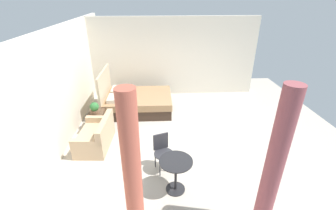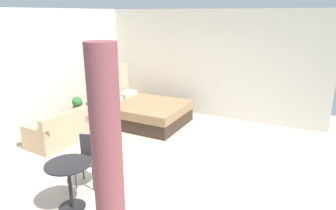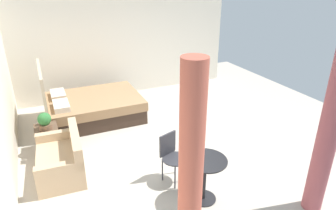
# 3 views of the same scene
# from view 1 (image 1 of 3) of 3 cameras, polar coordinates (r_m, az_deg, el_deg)

# --- Properties ---
(ground_plane) EXTENTS (9.04, 9.12, 0.02)m
(ground_plane) POSITION_cam_1_polar(r_m,az_deg,el_deg) (6.48, 3.51, -7.58)
(ground_plane) COLOR #B2A899
(wall_back) EXTENTS (9.04, 0.12, 2.87)m
(wall_back) POSITION_cam_1_polar(r_m,az_deg,el_deg) (6.21, -25.42, 3.35)
(wall_back) COLOR silver
(wall_back) RESTS_ON ground
(wall_right) EXTENTS (0.12, 6.12, 2.87)m
(wall_right) POSITION_cam_1_polar(r_m,az_deg,el_deg) (8.67, 1.40, 11.78)
(wall_right) COLOR silver
(wall_right) RESTS_ON ground
(bed) EXTENTS (1.69, 2.19, 1.39)m
(bed) POSITION_cam_1_polar(r_m,az_deg,el_deg) (7.73, -7.88, 0.84)
(bed) COLOR #38281E
(bed) RESTS_ON ground
(couch) EXTENTS (1.30, 0.83, 0.76)m
(couch) POSITION_cam_1_polar(r_m,az_deg,el_deg) (6.21, -17.39, -7.48)
(couch) COLOR tan
(couch) RESTS_ON ground
(nightstand) EXTENTS (0.46, 0.43, 0.51)m
(nightstand) POSITION_cam_1_polar(r_m,az_deg,el_deg) (7.00, -17.16, -3.50)
(nightstand) COLOR brown
(nightstand) RESTS_ON ground
(potted_plant) EXTENTS (0.25, 0.25, 0.34)m
(potted_plant) POSITION_cam_1_polar(r_m,az_deg,el_deg) (6.72, -17.78, -0.75)
(potted_plant) COLOR brown
(potted_plant) RESTS_ON nightstand
(vase) EXTENTS (0.12, 0.12, 0.18)m
(vase) POSITION_cam_1_polar(r_m,az_deg,el_deg) (6.96, -17.51, -0.55)
(vase) COLOR silver
(vase) RESTS_ON nightstand
(balcony_table) EXTENTS (0.65, 0.65, 0.72)m
(balcony_table) POSITION_cam_1_polar(r_m,az_deg,el_deg) (4.60, 1.94, -15.82)
(balcony_table) COLOR black
(balcony_table) RESTS_ON ground
(cafe_chair_near_window) EXTENTS (0.55, 0.55, 0.83)m
(cafe_chair_near_window) POSITION_cam_1_polar(r_m,az_deg,el_deg) (5.11, -1.41, -10.85)
(cafe_chair_near_window) COLOR #2D2D33
(cafe_chair_near_window) RESTS_ON ground
(curtain_left) EXTENTS (0.28, 0.28, 2.55)m
(curtain_left) POSITION_cam_1_polar(r_m,az_deg,el_deg) (3.87, 24.94, -13.22)
(curtain_left) COLOR #994C51
(curtain_left) RESTS_ON ground
(curtain_right) EXTENTS (0.27, 0.27, 2.55)m
(curtain_right) POSITION_cam_1_polar(r_m,az_deg,el_deg) (3.47, -8.92, -15.75)
(curtain_right) COLOR #C15B47
(curtain_right) RESTS_ON ground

